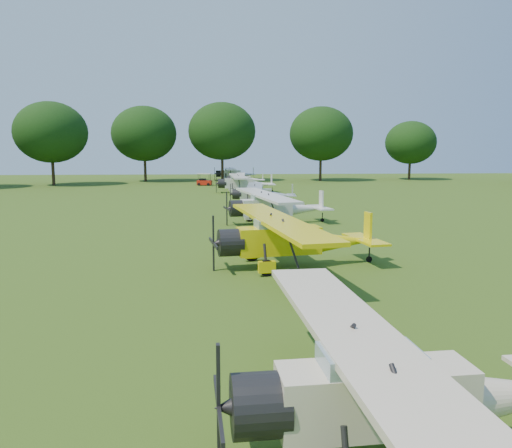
{
  "coord_description": "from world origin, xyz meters",
  "views": [
    {
      "loc": [
        -2.87,
        -26.66,
        5.16
      ],
      "look_at": [
        -0.96,
        -1.56,
        1.4
      ],
      "focal_mm": 35.0,
      "sensor_mm": 36.0,
      "label": 1
    }
  ],
  "objects_px": {
    "aircraft_7": "(234,172)",
    "aircraft_6": "(244,178)",
    "aircraft_2": "(291,236)",
    "aircraft_5": "(243,182)",
    "aircraft_4": "(261,192)",
    "golf_cart": "(204,181)",
    "aircraft_3": "(274,205)",
    "aircraft_1": "(404,385)"
  },
  "relations": [
    {
      "from": "aircraft_3",
      "to": "aircraft_7",
      "type": "xyz_separation_m",
      "value": [
        -1.22,
        51.0,
        -0.05
      ]
    },
    {
      "from": "aircraft_3",
      "to": "aircraft_6",
      "type": "distance_m",
      "value": 38.43
    },
    {
      "from": "aircraft_7",
      "to": "golf_cart",
      "type": "height_order",
      "value": "aircraft_7"
    },
    {
      "from": "aircraft_1",
      "to": "aircraft_6",
      "type": "relative_size",
      "value": 1.19
    },
    {
      "from": "aircraft_4",
      "to": "aircraft_7",
      "type": "bearing_deg",
      "value": 96.77
    },
    {
      "from": "aircraft_7",
      "to": "aircraft_6",
      "type": "bearing_deg",
      "value": -86.71
    },
    {
      "from": "aircraft_3",
      "to": "aircraft_4",
      "type": "relative_size",
      "value": 1.18
    },
    {
      "from": "aircraft_3",
      "to": "aircraft_6",
      "type": "bearing_deg",
      "value": 80.23
    },
    {
      "from": "aircraft_2",
      "to": "golf_cart",
      "type": "xyz_separation_m",
      "value": [
        -5.22,
        51.37,
        -0.82
      ]
    },
    {
      "from": "aircraft_7",
      "to": "aircraft_5",
      "type": "bearing_deg",
      "value": -90.96
    },
    {
      "from": "aircraft_5",
      "to": "aircraft_6",
      "type": "height_order",
      "value": "aircraft_5"
    },
    {
      "from": "aircraft_2",
      "to": "aircraft_4",
      "type": "bearing_deg",
      "value": 79.48
    },
    {
      "from": "aircraft_1",
      "to": "aircraft_5",
      "type": "bearing_deg",
      "value": 86.7
    },
    {
      "from": "golf_cart",
      "to": "aircraft_2",
      "type": "bearing_deg",
      "value": -72.04
    },
    {
      "from": "aircraft_1",
      "to": "aircraft_2",
      "type": "height_order",
      "value": "aircraft_2"
    },
    {
      "from": "aircraft_2",
      "to": "aircraft_4",
      "type": "height_order",
      "value": "aircraft_2"
    },
    {
      "from": "aircraft_1",
      "to": "aircraft_7",
      "type": "relative_size",
      "value": 0.97
    },
    {
      "from": "aircraft_2",
      "to": "golf_cart",
      "type": "relative_size",
      "value": 5.42
    },
    {
      "from": "aircraft_6",
      "to": "aircraft_7",
      "type": "xyz_separation_m",
      "value": [
        -1.13,
        12.57,
        0.25
      ]
    },
    {
      "from": "aircraft_1",
      "to": "aircraft_6",
      "type": "xyz_separation_m",
      "value": [
        0.72,
        65.3,
        -0.2
      ]
    },
    {
      "from": "aircraft_2",
      "to": "aircraft_6",
      "type": "height_order",
      "value": "aircraft_2"
    },
    {
      "from": "aircraft_3",
      "to": "golf_cart",
      "type": "height_order",
      "value": "aircraft_3"
    },
    {
      "from": "aircraft_5",
      "to": "aircraft_4",
      "type": "bearing_deg",
      "value": -87.71
    },
    {
      "from": "aircraft_3",
      "to": "aircraft_5",
      "type": "xyz_separation_m",
      "value": [
        -0.83,
        25.82,
        -0.04
      ]
    },
    {
      "from": "golf_cart",
      "to": "aircraft_1",
      "type": "bearing_deg",
      "value": -73.38
    },
    {
      "from": "aircraft_2",
      "to": "aircraft_5",
      "type": "relative_size",
      "value": 1.07
    },
    {
      "from": "aircraft_5",
      "to": "aircraft_6",
      "type": "distance_m",
      "value": 12.64
    },
    {
      "from": "aircraft_4",
      "to": "aircraft_3",
      "type": "bearing_deg",
      "value": -85.86
    },
    {
      "from": "aircraft_4",
      "to": "aircraft_6",
      "type": "distance_m",
      "value": 25.95
    },
    {
      "from": "aircraft_1",
      "to": "aircraft_6",
      "type": "distance_m",
      "value": 65.3
    },
    {
      "from": "aircraft_4",
      "to": "golf_cart",
      "type": "distance_m",
      "value": 26.62
    },
    {
      "from": "golf_cart",
      "to": "aircraft_3",
      "type": "bearing_deg",
      "value": -69.11
    },
    {
      "from": "aircraft_6",
      "to": "aircraft_5",
      "type": "bearing_deg",
      "value": -89.76
    },
    {
      "from": "aircraft_4",
      "to": "aircraft_7",
      "type": "height_order",
      "value": "aircraft_7"
    },
    {
      "from": "aircraft_1",
      "to": "aircraft_3",
      "type": "distance_m",
      "value": 26.88
    },
    {
      "from": "aircraft_6",
      "to": "aircraft_7",
      "type": "distance_m",
      "value": 12.62
    },
    {
      "from": "aircraft_2",
      "to": "aircraft_3",
      "type": "xyz_separation_m",
      "value": [
        0.68,
        12.97,
        -0.05
      ]
    },
    {
      "from": "aircraft_7",
      "to": "golf_cart",
      "type": "relative_size",
      "value": 5.01
    },
    {
      "from": "aircraft_5",
      "to": "aircraft_7",
      "type": "height_order",
      "value": "aircraft_5"
    },
    {
      "from": "golf_cart",
      "to": "aircraft_6",
      "type": "bearing_deg",
      "value": 12.51
    },
    {
      "from": "aircraft_1",
      "to": "golf_cart",
      "type": "bearing_deg",
      "value": 91.13
    },
    {
      "from": "golf_cart",
      "to": "aircraft_5",
      "type": "bearing_deg",
      "value": -55.91
    }
  ]
}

